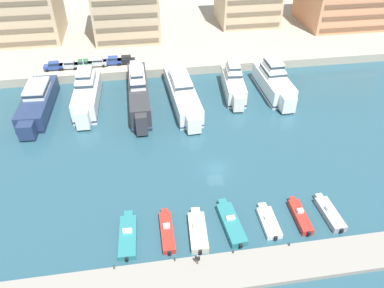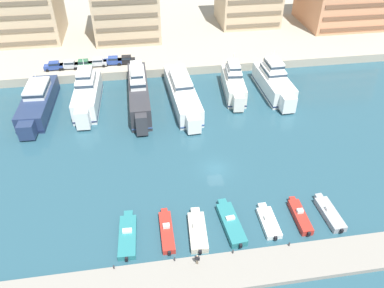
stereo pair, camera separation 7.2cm
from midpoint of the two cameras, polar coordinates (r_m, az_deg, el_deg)
ground_plane at (r=59.47m, az=3.65°, el=-3.77°), size 400.00×400.00×0.00m
quay_promenade at (r=117.62m, az=-3.36°, el=18.57°), size 180.00×70.00×1.92m
pier_dock at (r=47.36m, az=8.47°, el=-18.30°), size 120.00×4.97×0.64m
yacht_navy_far_left at (r=77.87m, az=-22.48°, el=5.93°), size 5.63×19.78×6.55m
yacht_white_left at (r=76.00m, az=-15.74°, el=7.34°), size 4.95×17.35×8.88m
yacht_charcoal_mid_left at (r=74.37m, az=-8.16°, el=7.84°), size 3.79×22.15×9.06m
yacht_white_center_left at (r=74.83m, az=-1.53°, el=7.78°), size 5.56×22.97×6.73m
yacht_ivory_center at (r=78.00m, az=6.29°, el=9.16°), size 4.84×15.19×8.16m
yacht_white_center_right at (r=79.82m, az=12.33°, el=9.23°), size 5.15×17.08×8.35m
motorboat_teal_far_left at (r=50.40m, az=-9.80°, el=-13.56°), size 2.52×7.91×1.20m
motorboat_red_left at (r=50.25m, az=-3.89°, el=-13.09°), size 1.61×7.45×1.31m
motorboat_cream_mid_left at (r=50.07m, az=0.84°, el=-13.06°), size 2.59×7.33×1.46m
motorboat_teal_center_left at (r=51.16m, az=5.91°, el=-11.88°), size 2.73×8.25×1.36m
motorboat_white_center at (r=52.26m, az=11.55°, el=-11.47°), size 2.05×6.26×1.21m
motorboat_red_center_right at (r=53.76m, az=16.09°, el=-10.48°), size 1.61×6.69×1.45m
motorboat_grey_mid_right at (r=55.39m, az=20.16°, el=-9.83°), size 2.17×6.94×1.40m
car_blue_far_left at (r=88.98m, az=-20.37°, el=11.13°), size 4.14×2.00×1.80m
car_silver_left at (r=88.40m, az=-18.25°, el=11.43°), size 4.19×2.10×1.80m
car_green_mid_left at (r=87.90m, az=-16.32°, el=11.67°), size 4.12×1.96×1.80m
car_silver_center_left at (r=87.85m, az=-14.25°, el=12.01°), size 4.13×1.97×1.80m
car_blue_center at (r=87.86m, az=-12.03°, el=12.35°), size 4.16×2.05×1.80m
car_black_center_right at (r=87.67m, az=-10.06°, el=12.54°), size 4.19×2.10×1.80m
pedestrian_near_edge at (r=46.11m, az=0.79°, el=-17.08°), size 0.58×0.41×1.66m
bollard_west at (r=47.17m, az=-11.84°, el=-17.87°), size 0.20×0.20×0.61m
bollard_west_mid at (r=46.93m, az=-2.68°, el=-17.10°), size 0.20×0.20×0.61m
bollard_east_mid at (r=47.79m, az=6.26°, el=-15.94°), size 0.20×0.20×0.61m
bollard_east at (r=49.69m, az=14.59°, el=-14.52°), size 0.20×0.20×0.61m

